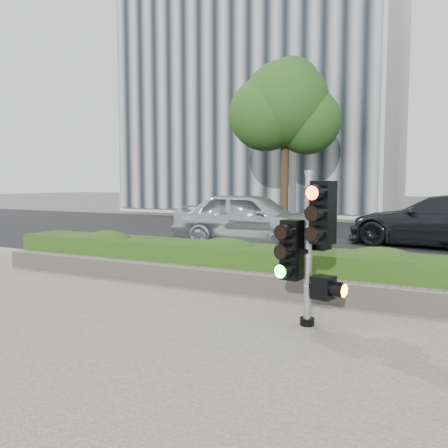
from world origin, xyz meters
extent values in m
plane|color=#51514C|center=(0.00, 0.00, 0.00)|extent=(120.00, 120.00, 0.00)
cube|color=#9E9389|center=(0.00, -2.50, 0.01)|extent=(16.00, 11.00, 0.03)
cube|color=black|center=(0.00, 10.00, 0.01)|extent=(60.00, 13.00, 0.02)
cube|color=gray|center=(0.00, 3.15, 0.06)|extent=(60.00, 0.25, 0.12)
cube|color=gray|center=(0.00, 1.90, 0.20)|extent=(12.00, 0.32, 0.34)
cube|color=#4A7022|center=(0.00, 2.55, 0.37)|extent=(12.00, 1.00, 0.68)
cube|color=#B7B7B2|center=(-9.00, 23.00, 7.50)|extent=(16.00, 9.00, 15.00)
cylinder|color=black|center=(-4.50, 14.50, 2.02)|extent=(0.36, 0.36, 4.03)
sphere|color=#134315|center=(-4.50, 14.50, 5.18)|extent=(3.74, 3.74, 3.74)
sphere|color=#134315|center=(-3.64, 14.86, 4.46)|extent=(2.88, 2.88, 2.88)
sphere|color=#134315|center=(-5.22, 14.07, 4.75)|extent=(3.17, 3.17, 3.17)
sphere|color=#134315|center=(-4.50, 15.22, 6.05)|extent=(2.59, 2.59, 2.59)
cylinder|color=black|center=(0.91, 0.65, 0.08)|extent=(0.19, 0.19, 0.09)
cylinder|color=gray|center=(0.91, 0.65, 0.99)|extent=(0.10, 0.10, 1.93)
cylinder|color=gray|center=(0.91, 0.65, 1.98)|extent=(0.12, 0.12, 0.05)
cube|color=#FF1107|center=(1.11, 0.57, 1.49)|extent=(0.29, 0.29, 0.77)
cube|color=#14E51E|center=(0.69, 0.67, 0.99)|extent=(0.29, 0.29, 0.77)
cube|color=black|center=(0.98, 0.85, 1.25)|extent=(0.29, 0.29, 0.53)
cube|color=orange|center=(1.12, 0.63, 0.55)|extent=(0.29, 0.29, 0.28)
imported|color=silver|center=(-2.87, 7.32, 0.80)|extent=(4.64, 1.98, 1.56)
imported|color=black|center=(2.03, 9.37, 0.76)|extent=(5.43, 2.99, 1.49)
camera|label=1|loc=(2.69, -5.10, 1.86)|focal=38.00mm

